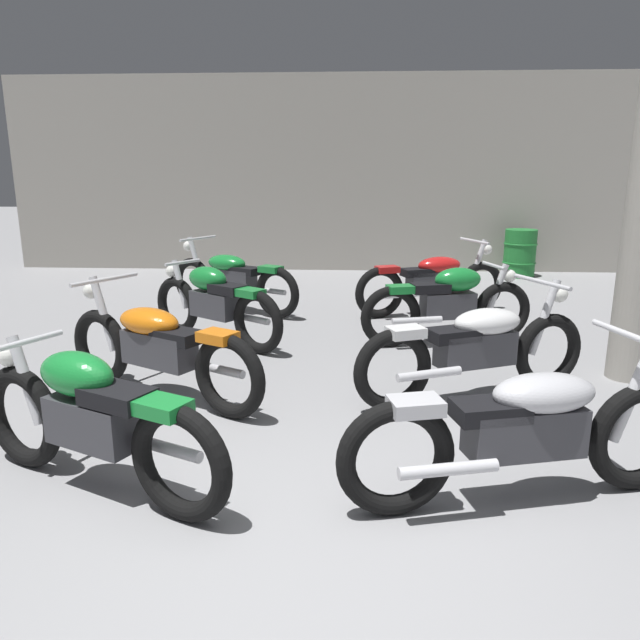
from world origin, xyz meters
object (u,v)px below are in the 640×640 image
motorcycle_left_row_1 (158,346)px  motorcycle_right_row_3 (433,281)px  oil_drum (520,253)px  motorcycle_right_row_1 (477,346)px  motorcycle_right_row_0 (527,428)px  motorcycle_right_row_2 (449,303)px  motorcycle_left_row_0 (92,418)px  motorcycle_left_row_2 (214,302)px  motorcycle_left_row_3 (232,278)px

motorcycle_left_row_1 → motorcycle_right_row_3: same height
motorcycle_left_row_1 → oil_drum: motorcycle_left_row_1 is taller
motorcycle_right_row_3 → motorcycle_right_row_1: bearing=-90.6°
motorcycle_right_row_0 → motorcycle_right_row_2: 3.27m
motorcycle_left_row_0 → motorcycle_right_row_1: bearing=32.7°
motorcycle_left_row_2 → motorcycle_right_row_0: motorcycle_right_row_0 is taller
motorcycle_left_row_1 → motorcycle_right_row_1: (2.62, 0.14, 0.00)m
motorcycle_left_row_3 → oil_drum: size_ratio=2.28×
motorcycle_right_row_3 → oil_drum: motorcycle_right_row_3 is taller
motorcycle_right_row_1 → oil_drum: bearing=72.1°
motorcycle_left_row_0 → motorcycle_left_row_2: same height
motorcycle_left_row_0 → motorcycle_right_row_2: size_ratio=0.95×
motorcycle_left_row_3 → motorcycle_right_row_0: bearing=-61.0°
motorcycle_left_row_3 → oil_drum: bearing=33.3°
motorcycle_left_row_3 → motorcycle_right_row_3: same height
motorcycle_left_row_2 → oil_drum: (4.53, 4.61, -0.03)m
motorcycle_left_row_1 → oil_drum: (4.61, 6.30, -0.03)m
motorcycle_right_row_2 → oil_drum: bearing=66.5°
motorcycle_left_row_3 → motorcycle_left_row_1: bearing=-89.4°
motorcycle_right_row_0 → motorcycle_right_row_1: bearing=88.5°
motorcycle_right_row_3 → motorcycle_left_row_0: bearing=-118.6°
motorcycle_left_row_0 → motorcycle_left_row_1: size_ratio=0.94×
oil_drum → motorcycle_left_row_0: bearing=-120.1°
motorcycle_right_row_0 → motorcycle_left_row_0: bearing=-179.7°
motorcycle_right_row_1 → motorcycle_right_row_2: size_ratio=1.06×
motorcycle_left_row_0 → motorcycle_right_row_3: (2.57, 4.71, -0.01)m
motorcycle_right_row_1 → motorcycle_right_row_2: motorcycle_right_row_1 is taller
motorcycle_left_row_0 → motorcycle_right_row_3: size_ratio=0.89×
motorcycle_left_row_2 → motorcycle_right_row_3: motorcycle_right_row_3 is taller
motorcycle_left_row_3 → motorcycle_right_row_1: size_ratio=0.95×
motorcycle_left_row_1 → motorcycle_left_row_3: same height
motorcycle_right_row_3 → oil_drum: size_ratio=2.43×
motorcycle_right_row_1 → oil_drum: (1.98, 6.15, -0.03)m
motorcycle_right_row_0 → oil_drum: 8.03m
motorcycle_left_row_3 → motorcycle_right_row_2: motorcycle_left_row_3 is taller
motorcycle_left_row_2 → motorcycle_left_row_1: bearing=-92.7°
motorcycle_left_row_0 → oil_drum: size_ratio=2.15×
motorcycle_left_row_2 → motorcycle_right_row_1: (2.55, -1.55, -0.01)m
motorcycle_left_row_2 → oil_drum: motorcycle_left_row_2 is taller
motorcycle_right_row_2 → motorcycle_right_row_3: motorcycle_right_row_3 is taller
oil_drum → motorcycle_left_row_1: bearing=-126.2°
motorcycle_left_row_1 → motorcycle_right_row_1: size_ratio=0.95×
motorcycle_left_row_2 → motorcycle_right_row_1: size_ratio=0.82×
motorcycle_left_row_0 → motorcycle_left_row_2: (-0.01, 3.18, 0.00)m
motorcycle_right_row_3 → oil_drum: (1.95, 3.07, -0.03)m
motorcycle_left_row_0 → motorcycle_left_row_1: motorcycle_left_row_1 is taller
motorcycle_left_row_0 → motorcycle_right_row_0: motorcycle_right_row_0 is taller
motorcycle_left_row_0 → motorcycle_right_row_0: bearing=0.3°
motorcycle_left_row_1 → motorcycle_right_row_1: same height
motorcycle_left_row_2 → motorcycle_right_row_2: size_ratio=0.87×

